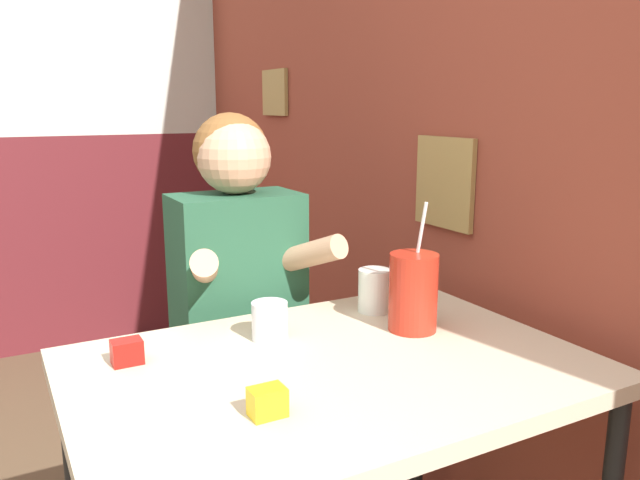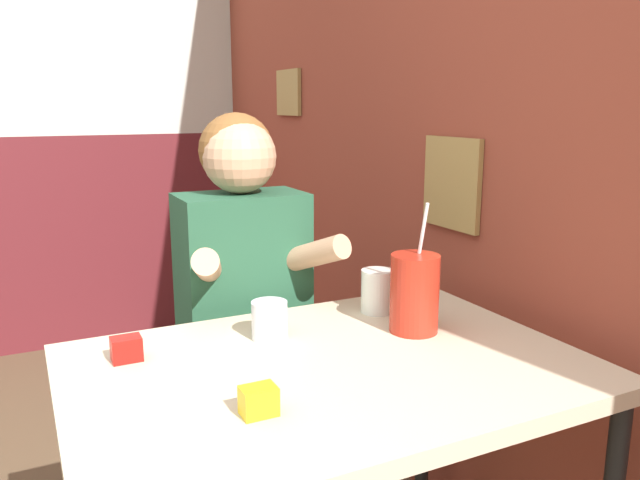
# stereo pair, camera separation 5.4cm
# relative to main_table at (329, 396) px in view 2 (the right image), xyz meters

# --- Properties ---
(brick_wall_right) EXTENTS (0.08, 4.78, 2.70)m
(brick_wall_right) POSITION_rel_main_table_xyz_m (0.61, 0.94, 0.68)
(brick_wall_right) COLOR brown
(brick_wall_right) RESTS_ON ground_plane
(main_table) EXTENTS (1.03, 0.71, 0.74)m
(main_table) POSITION_rel_main_table_xyz_m (0.00, 0.00, 0.00)
(main_table) COLOR beige
(main_table) RESTS_ON ground_plane
(person_seated) EXTENTS (0.42, 0.40, 1.23)m
(person_seated) POSITION_rel_main_table_xyz_m (0.00, 0.53, -0.02)
(person_seated) COLOR #235138
(person_seated) RESTS_ON ground_plane
(cocktail_pitcher) EXTENTS (0.11, 0.11, 0.30)m
(cocktail_pitcher) POSITION_rel_main_table_xyz_m (0.26, 0.08, 0.16)
(cocktail_pitcher) COLOR #B22819
(cocktail_pitcher) RESTS_ON main_table
(glass_near_pitcher) EXTENTS (0.08, 0.08, 0.09)m
(glass_near_pitcher) POSITION_rel_main_table_xyz_m (-0.06, 0.18, 0.11)
(glass_near_pitcher) COLOR silver
(glass_near_pitcher) RESTS_ON main_table
(glass_center) EXTENTS (0.08, 0.08, 0.11)m
(glass_center) POSITION_rel_main_table_xyz_m (0.25, 0.23, 0.13)
(glass_center) COLOR silver
(glass_center) RESTS_ON main_table
(condiment_ketchup) EXTENTS (0.06, 0.04, 0.05)m
(condiment_ketchup) POSITION_rel_main_table_xyz_m (-0.36, 0.19, 0.10)
(condiment_ketchup) COLOR #B7140F
(condiment_ketchup) RESTS_ON main_table
(condiment_mustard) EXTENTS (0.06, 0.04, 0.05)m
(condiment_mustard) POSITION_rel_main_table_xyz_m (-0.20, -0.14, 0.10)
(condiment_mustard) COLOR yellow
(condiment_mustard) RESTS_ON main_table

